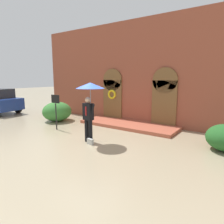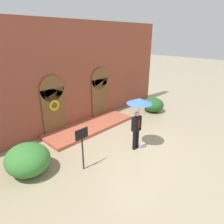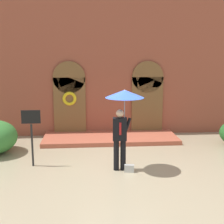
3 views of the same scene
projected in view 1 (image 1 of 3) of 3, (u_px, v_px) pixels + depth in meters
ground_plane at (90, 141)px, 8.12m from camera, size 80.00×80.00×0.00m
building_facade at (139, 75)px, 11.00m from camera, size 14.00×2.30×5.60m
person_with_umbrella at (90, 94)px, 7.64m from camera, size 1.10×1.10×2.36m
handbag at (90, 142)px, 7.69m from camera, size 0.30×0.17×0.22m
sign_post at (56, 106)px, 9.71m from camera, size 0.56×0.06×1.72m
shrub_left at (57, 111)px, 11.75m from camera, size 1.60×1.73×1.13m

